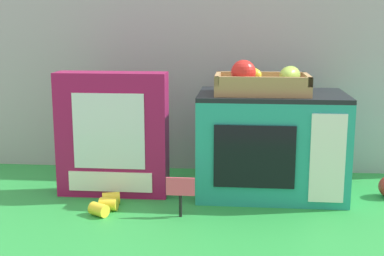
{
  "coord_description": "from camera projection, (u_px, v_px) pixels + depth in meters",
  "views": [
    {
      "loc": [
        0.12,
        -1.38,
        0.47
      ],
      "look_at": [
        -0.01,
        0.02,
        0.19
      ],
      "focal_mm": 49.3,
      "sensor_mm": 36.0,
      "label": 1
    }
  ],
  "objects": [
    {
      "name": "cookie_set_box",
      "position": [
        112.0,
        135.0,
        1.43
      ],
      "size": [
        0.3,
        0.08,
        0.34
      ],
      "color": "#99144C",
      "rests_on": "ground"
    },
    {
      "name": "price_sign",
      "position": [
        180.0,
        191.0,
        1.28
      ],
      "size": [
        0.07,
        0.01,
        0.1
      ],
      "color": "black",
      "rests_on": "ground"
    },
    {
      "name": "loose_toy_banana",
      "position": [
        106.0,
        204.0,
        1.34
      ],
      "size": [
        0.07,
        0.13,
        0.03
      ],
      "color": "yellow",
      "rests_on": "ground"
    },
    {
      "name": "food_groups_crate",
      "position": [
        261.0,
        83.0,
        1.38
      ],
      "size": [
        0.25,
        0.15,
        0.09
      ],
      "color": "#A37F51",
      "rests_on": "toy_microwave"
    },
    {
      "name": "display_back_panel",
      "position": [
        204.0,
        58.0,
        1.65
      ],
      "size": [
        1.61,
        0.03,
        0.71
      ],
      "primitive_type": "cube",
      "color": "#A0A3A8",
      "rests_on": "ground"
    },
    {
      "name": "ground_plane",
      "position": [
        196.0,
        195.0,
        1.45
      ],
      "size": [
        1.7,
        1.7,
        0.0
      ],
      "primitive_type": "plane",
      "color": "green",
      "rests_on": "ground"
    },
    {
      "name": "toy_microwave",
      "position": [
        271.0,
        144.0,
        1.44
      ],
      "size": [
        0.39,
        0.25,
        0.28
      ],
      "color": "teal",
      "rests_on": "ground"
    }
  ]
}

